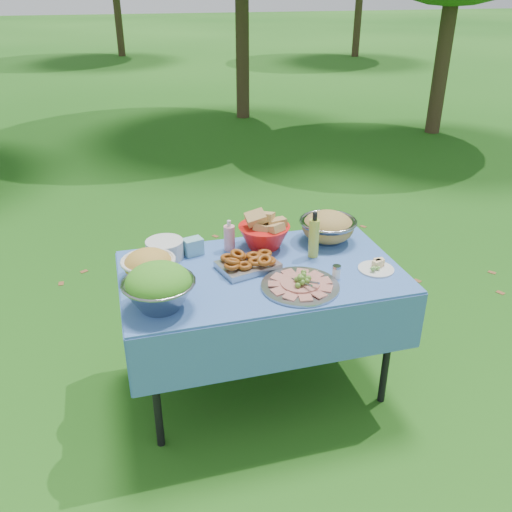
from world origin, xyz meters
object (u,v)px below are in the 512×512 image
at_px(pasta_bowl_steel, 328,226).
at_px(oil_bottle, 314,235).
at_px(salad_bowl, 159,287).
at_px(plate_stack, 165,249).
at_px(bread_bowl, 264,231).
at_px(picnic_table, 261,330).
at_px(charcuterie_platter, 300,279).

relative_size(pasta_bowl_steel, oil_bottle, 1.26).
xyz_separation_m(salad_bowl, oil_bottle, (0.88, 0.31, 0.02)).
relative_size(plate_stack, pasta_bowl_steel, 0.63).
xyz_separation_m(salad_bowl, bread_bowl, (0.65, 0.50, -0.01)).
xyz_separation_m(picnic_table, plate_stack, (-0.47, 0.29, 0.43)).
relative_size(bread_bowl, pasta_bowl_steel, 0.90).
bearing_deg(oil_bottle, salad_bowl, -160.59).
relative_size(salad_bowl, pasta_bowl_steel, 1.02).
distance_m(picnic_table, bread_bowl, 0.56).
distance_m(salad_bowl, bread_bowl, 0.82).
bearing_deg(picnic_table, pasta_bowl_steel, 28.19).
distance_m(salad_bowl, plate_stack, 0.52).
xyz_separation_m(charcuterie_platter, oil_bottle, (0.18, 0.31, 0.09)).
height_order(picnic_table, bread_bowl, bread_bowl).
relative_size(picnic_table, salad_bowl, 4.35).
bearing_deg(oil_bottle, plate_stack, 165.71).
distance_m(picnic_table, salad_bowl, 0.77).
xyz_separation_m(picnic_table, salad_bowl, (-0.55, -0.22, 0.49)).
distance_m(bread_bowl, charcuterie_platter, 0.50).
bearing_deg(salad_bowl, oil_bottle, 19.41).
bearing_deg(oil_bottle, picnic_table, -165.54).
xyz_separation_m(plate_stack, bread_bowl, (0.56, -0.01, 0.05)).
bearing_deg(plate_stack, bread_bowl, -1.24).
xyz_separation_m(picnic_table, charcuterie_platter, (0.14, -0.22, 0.43)).
bearing_deg(pasta_bowl_steel, picnic_table, -151.81).
xyz_separation_m(picnic_table, bread_bowl, (0.10, 0.27, 0.48)).
bearing_deg(charcuterie_platter, salad_bowl, -179.86).
relative_size(salad_bowl, oil_bottle, 1.29).
bearing_deg(charcuterie_platter, pasta_bowl_steel, 54.87).
height_order(salad_bowl, plate_stack, salad_bowl).
bearing_deg(salad_bowl, charcuterie_platter, 0.14).
xyz_separation_m(pasta_bowl_steel, oil_bottle, (-0.15, -0.17, 0.04)).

